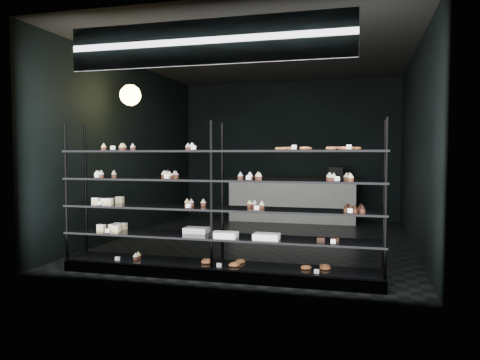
# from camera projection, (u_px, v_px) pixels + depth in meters

# --- Properties ---
(room) EXTENTS (5.01, 6.01, 3.20)m
(room) POSITION_uv_depth(u_px,v_px,m) (261.00, 149.00, 8.05)
(room) COLOR black
(room) RESTS_ON ground
(display_shelf) EXTENTS (4.00, 0.50, 1.91)m
(display_shelf) POSITION_uv_depth(u_px,v_px,m) (216.00, 226.00, 5.75)
(display_shelf) COLOR black
(display_shelf) RESTS_ON room
(signage) EXTENTS (3.30, 0.05, 0.50)m
(signage) POSITION_uv_depth(u_px,v_px,m) (205.00, 42.00, 5.16)
(signage) COLOR #120D45
(signage) RESTS_ON room
(pendant_lamp) EXTENTS (0.33, 0.33, 0.89)m
(pendant_lamp) POSITION_uv_depth(u_px,v_px,m) (130.00, 95.00, 7.42)
(pendant_lamp) COLOR black
(pendant_lamp) RESTS_ON room
(service_counter) EXTENTS (2.90, 0.65, 1.23)m
(service_counter) POSITION_uv_depth(u_px,v_px,m) (293.00, 199.00, 10.47)
(service_counter) COLOR beige
(service_counter) RESTS_ON room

